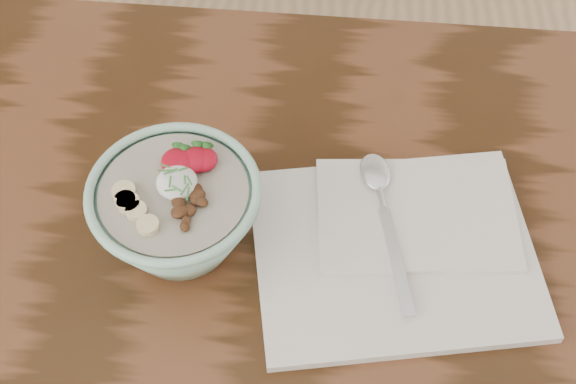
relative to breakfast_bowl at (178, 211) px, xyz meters
The scene contains 4 objects.
table 20.85cm from the breakfast_bowl, 38.09° to the right, with size 160.00×90.00×75.00cm.
breakfast_bowl is the anchor object (origin of this frame).
napkin 23.03cm from the breakfast_bowl, ahead, with size 32.49×28.21×1.75cm.
spoon 21.60cm from the breakfast_bowl, 18.40° to the left, with size 6.58×19.82×1.04cm.
Camera 1 is at (3.68, -34.60, 146.26)cm, focal length 50.00 mm.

